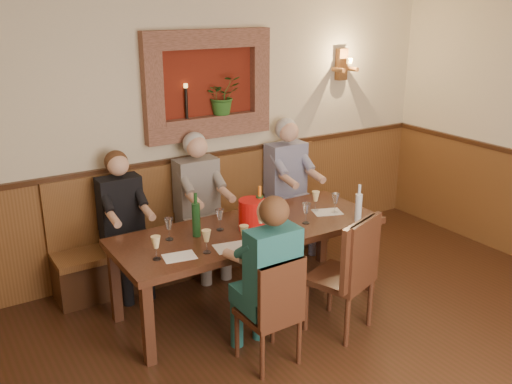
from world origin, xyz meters
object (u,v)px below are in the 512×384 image
water_bottle (358,207)px  bench (202,236)px  wine_bottle_green_b (196,219)px  person_chair_front (266,294)px  dining_table (249,236)px  spittoon_bucket (252,215)px  chair_near_right (341,297)px  person_bench_left (125,236)px  chair_near_left (269,331)px  person_bench_mid (202,216)px  wine_bottle_green_a (260,210)px  person_bench_right (290,196)px

water_bottle → bench: bearing=124.8°
wine_bottle_green_b → water_bottle: wine_bottle_green_b is taller
water_bottle → person_chair_front: bearing=-162.2°
dining_table → spittoon_bucket: spittoon_bucket is taller
chair_near_right → person_bench_left: size_ratio=0.76×
chair_near_left → bench: bearing=77.1°
dining_table → person_bench_mid: (-0.05, 0.84, -0.08)m
chair_near_left → person_bench_mid: 1.72m
dining_table → person_chair_front: size_ratio=1.76×
person_chair_front → spittoon_bucket: (0.34, 0.74, 0.32)m
chair_near_left → wine_bottle_green_a: wine_bottle_green_a is taller
person_bench_mid → wine_bottle_green_a: bearing=-80.5°
person_bench_left → person_bench_right: size_ratio=0.93×
dining_table → chair_near_left: bearing=-111.8°
person_chair_front → wine_bottle_green_b: bearing=99.2°
spittoon_bucket → wine_bottle_green_a: 0.09m
person_chair_front → person_bench_mid: bearing=80.1°
person_bench_mid → person_chair_front: size_ratio=1.05×
dining_table → wine_bottle_green_b: bearing=169.8°
dining_table → wine_bottle_green_b: size_ratio=6.28×
person_bench_left → person_bench_mid: 0.79m
dining_table → person_bench_left: bearing=135.1°
dining_table → chair_near_right: chair_near_right is taller
water_bottle → chair_near_right: bearing=-142.1°
wine_bottle_green_b → water_bottle: size_ratio=1.11×
person_bench_right → water_bottle: person_bench_right is taller
person_bench_right → spittoon_bucket: 1.38m
dining_table → wine_bottle_green_a: 0.25m
bench → person_bench_mid: size_ratio=2.09×
person_bench_right → person_chair_front: person_bench_right is taller
person_chair_front → person_bench_left: bearing=107.5°
dining_table → chair_near_left: 0.98m
dining_table → person_bench_mid: size_ratio=1.67×
dining_table → wine_bottle_green_a: bearing=-13.4°
person_bench_left → water_bottle: bearing=-34.7°
bench → person_bench_mid: person_bench_mid is taller
person_bench_mid → person_chair_front: 1.64m
chair_near_left → wine_bottle_green_b: (-0.14, 0.91, 0.64)m
spittoon_bucket → water_bottle: bearing=-20.2°
chair_near_left → person_bench_left: person_bench_left is taller
chair_near_right → water_bottle: size_ratio=3.01×
person_bench_left → person_bench_mid: bearing=-0.2°
dining_table → water_bottle: 1.01m
person_bench_left → wine_bottle_green_b: (0.37, -0.76, 0.35)m
wine_bottle_green_a → bench: bearing=95.5°
bench → chair_near_right: bench is taller
wine_bottle_green_b → wine_bottle_green_a: bearing=-10.7°
spittoon_bucket → wine_bottle_green_b: wine_bottle_green_b is taller
spittoon_bucket → water_bottle: size_ratio=0.79×
person_bench_mid → person_chair_front: (-0.28, -1.62, -0.03)m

